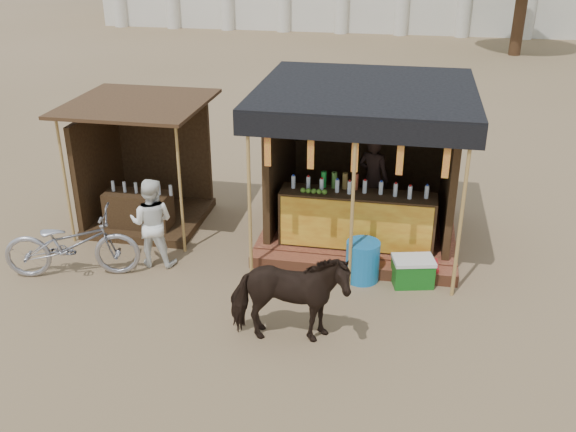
# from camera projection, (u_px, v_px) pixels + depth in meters

# --- Properties ---
(ground) EXTENTS (120.00, 120.00, 0.00)m
(ground) POSITION_uv_depth(u_px,v_px,m) (267.00, 334.00, 9.02)
(ground) COLOR #846B4C
(ground) RESTS_ON ground
(main_stall) EXTENTS (3.60, 3.61, 2.78)m
(main_stall) POSITION_uv_depth(u_px,v_px,m) (362.00, 184.00, 11.41)
(main_stall) COLOR brown
(main_stall) RESTS_ON ground
(secondary_stall) EXTENTS (2.40, 2.40, 2.38)m
(secondary_stall) POSITION_uv_depth(u_px,v_px,m) (140.00, 179.00, 12.09)
(secondary_stall) COLOR #3D2A16
(secondary_stall) RESTS_ON ground
(cow) EXTENTS (1.71, 0.95, 1.38)m
(cow) POSITION_uv_depth(u_px,v_px,m) (289.00, 298.00, 8.58)
(cow) COLOR black
(cow) RESTS_ON ground
(motorbike) EXTENTS (2.27, 1.28, 1.13)m
(motorbike) POSITION_uv_depth(u_px,v_px,m) (72.00, 244.00, 10.29)
(motorbike) COLOR #95959D
(motorbike) RESTS_ON ground
(bystander) EXTENTS (0.78, 0.63, 1.53)m
(bystander) POSITION_uv_depth(u_px,v_px,m) (152.00, 222.00, 10.55)
(bystander) COLOR white
(bystander) RESTS_ON ground
(blue_barrel) EXTENTS (0.61, 0.61, 0.67)m
(blue_barrel) POSITION_uv_depth(u_px,v_px,m) (363.00, 261.00, 10.25)
(blue_barrel) COLOR #186FB5
(blue_barrel) RESTS_ON ground
(red_crate) EXTENTS (0.45, 0.40, 0.27)m
(red_crate) POSITION_uv_depth(u_px,v_px,m) (424.00, 270.00, 10.37)
(red_crate) COLOR maroon
(red_crate) RESTS_ON ground
(cooler) EXTENTS (0.72, 0.58, 0.46)m
(cooler) POSITION_uv_depth(u_px,v_px,m) (413.00, 271.00, 10.16)
(cooler) COLOR #16651A
(cooler) RESTS_ON ground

